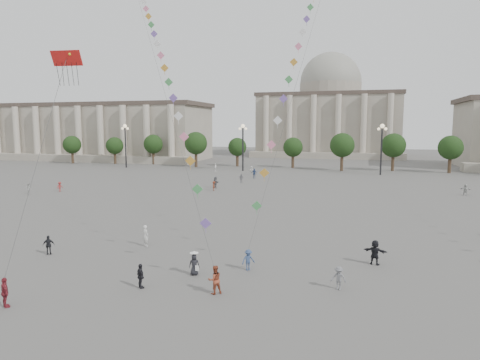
# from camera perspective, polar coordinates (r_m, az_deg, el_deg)

# --- Properties ---
(ground) EXTENTS (360.00, 360.00, 0.00)m
(ground) POSITION_cam_1_polar(r_m,az_deg,el_deg) (28.09, -8.14, -14.05)
(ground) COLOR #575552
(ground) RESTS_ON ground
(hall_west) EXTENTS (84.00, 26.22, 17.20)m
(hall_west) POSITION_cam_1_polar(r_m,az_deg,el_deg) (145.70, -20.46, 6.05)
(hall_west) COLOR gray
(hall_west) RESTS_ON ground
(hall_central) EXTENTS (48.30, 34.30, 35.50)m
(hall_central) POSITION_cam_1_polar(r_m,az_deg,el_deg) (153.55, 11.83, 8.54)
(hall_central) COLOR gray
(hall_central) RESTS_ON ground
(tree_row) EXTENTS (137.12, 5.12, 8.00)m
(tree_row) POSITION_cam_1_polar(r_m,az_deg,el_deg) (102.57, 9.71, 4.41)
(tree_row) COLOR #34241A
(tree_row) RESTS_ON ground
(lamp_post_far_west) EXTENTS (2.00, 0.90, 10.65)m
(lamp_post_far_west) POSITION_cam_1_polar(r_m,az_deg,el_deg) (109.23, -15.05, 5.46)
(lamp_post_far_west) COLOR #262628
(lamp_post_far_west) RESTS_ON ground
(lamp_post_mid_west) EXTENTS (2.00, 0.90, 10.65)m
(lamp_post_mid_west) POSITION_cam_1_polar(r_m,az_deg,el_deg) (97.40, 0.38, 5.53)
(lamp_post_mid_west) COLOR #262628
(lamp_post_mid_west) RESTS_ON ground
(lamp_post_mid_east) EXTENTS (2.00, 0.90, 10.65)m
(lamp_post_mid_east) POSITION_cam_1_polar(r_m,az_deg,el_deg) (94.04, 18.38, 5.11)
(lamp_post_mid_east) COLOR #262628
(lamp_post_mid_east) RESTS_ON ground
(person_crowd_0) EXTENTS (1.23, 0.85, 1.94)m
(person_crowd_0) POSITION_cam_1_polar(r_m,az_deg,el_deg) (83.82, 1.90, 0.89)
(person_crowd_0) COLOR #384D7E
(person_crowd_0) RESTS_ON ground
(person_crowd_1) EXTENTS (0.99, 1.03, 1.67)m
(person_crowd_1) POSITION_cam_1_polar(r_m,az_deg,el_deg) (71.64, -26.31, -1.04)
(person_crowd_1) COLOR #B2B2AE
(person_crowd_1) RESTS_ON ground
(person_crowd_2) EXTENTS (0.85, 1.11, 1.52)m
(person_crowd_2) POSITION_cam_1_polar(r_m,az_deg,el_deg) (72.56, -22.90, -0.82)
(person_crowd_2) COLOR maroon
(person_crowd_2) RESTS_ON ground
(person_crowd_3) EXTENTS (1.79, 0.93, 1.85)m
(person_crowd_3) POSITION_cam_1_polar(r_m,az_deg,el_deg) (33.38, 17.55, -9.18)
(person_crowd_3) COLOR black
(person_crowd_3) RESTS_ON ground
(person_crowd_4) EXTENTS (1.13, 1.78, 1.83)m
(person_crowd_4) POSITION_cam_1_polar(r_m,az_deg,el_deg) (90.03, 1.54, 1.29)
(person_crowd_4) COLOR white
(person_crowd_4) RESTS_ON ground
(person_crowd_6) EXTENTS (1.02, 0.66, 1.49)m
(person_crowd_6) POSITION_cam_1_polar(r_m,az_deg,el_deg) (27.97, 13.02, -12.63)
(person_crowd_6) COLOR slate
(person_crowd_6) RESTS_ON ground
(person_crowd_7) EXTENTS (1.63, 0.86, 1.68)m
(person_crowd_7) POSITION_cam_1_polar(r_m,az_deg,el_deg) (71.36, 27.83, -1.15)
(person_crowd_7) COLOR #B8B9B4
(person_crowd_7) RESTS_ON ground
(person_crowd_10) EXTENTS (0.43, 0.65, 1.74)m
(person_crowd_10) POSITION_cam_1_polar(r_m,az_deg,el_deg) (97.63, -3.28, 1.71)
(person_crowd_10) COLOR white
(person_crowd_10) RESTS_ON ground
(person_crowd_12) EXTENTS (1.65, 1.63, 1.90)m
(person_crowd_12) POSITION_cam_1_polar(r_m,az_deg,el_deg) (70.67, -3.29, -0.31)
(person_crowd_12) COLOR #5A5B5E
(person_crowd_12) RESTS_ON ground
(person_crowd_13) EXTENTS (0.79, 0.72, 1.82)m
(person_crowd_13) POSITION_cam_1_polar(r_m,az_deg,el_deg) (37.46, -12.46, -7.26)
(person_crowd_13) COLOR silver
(person_crowd_13) RESTS_ON ground
(person_crowd_16) EXTENTS (1.01, 0.55, 1.64)m
(person_crowd_16) POSITION_cam_1_polar(r_m,az_deg,el_deg) (77.08, 0.16, 0.22)
(person_crowd_16) COLOR slate
(person_crowd_16) RESTS_ON ground
(person_crowd_17) EXTENTS (1.01, 1.13, 1.52)m
(person_crowd_17) POSITION_cam_1_polar(r_m,az_deg,el_deg) (67.81, -3.50, -0.79)
(person_crowd_17) COLOR brown
(person_crowd_17) RESTS_ON ground
(tourist_0) EXTENTS (1.08, 0.90, 1.73)m
(tourist_0) POSITION_cam_1_polar(r_m,az_deg,el_deg) (28.09, -28.85, -13.01)
(tourist_0) COLOR maroon
(tourist_0) RESTS_ON ground
(tourist_1) EXTENTS (0.96, 0.88, 1.58)m
(tourist_1) POSITION_cam_1_polar(r_m,az_deg,el_deg) (28.20, -13.11, -12.37)
(tourist_1) COLOR black
(tourist_1) RESTS_ON ground
(tourist_4) EXTENTS (0.98, 0.77, 1.55)m
(tourist_4) POSITION_cam_1_polar(r_m,az_deg,el_deg) (37.50, -24.14, -7.92)
(tourist_4) COLOR black
(tourist_4) RESTS_ON ground
(kite_flyer_0) EXTENTS (1.09, 1.05, 1.76)m
(kite_flyer_0) POSITION_cam_1_polar(r_m,az_deg,el_deg) (26.68, -3.38, -13.13)
(kite_flyer_0) COLOR #9A422A
(kite_flyer_0) RESTS_ON ground
(kite_flyer_1) EXTENTS (1.11, 1.05, 1.51)m
(kite_flyer_1) POSITION_cam_1_polar(r_m,az_deg,el_deg) (30.74, 1.11, -10.60)
(kite_flyer_1) COLOR #334873
(kite_flyer_1) RESTS_ON ground
(hat_person) EXTENTS (0.84, 0.69, 1.69)m
(hat_person) POSITION_cam_1_polar(r_m,az_deg,el_deg) (29.94, -6.11, -11.02)
(hat_person) COLOR black
(hat_person) RESTS_ON ground
(dragon_kite) EXTENTS (2.25, 4.34, 15.51)m
(dragon_kite) POSITION_cam_1_polar(r_m,az_deg,el_deg) (33.43, -22.10, 13.50)
(dragon_kite) COLOR red
(dragon_kite) RESTS_ON ground
(kite_train_west) EXTENTS (33.92, 48.29, 73.08)m
(kite_train_west) POSITION_cam_1_polar(r_m,az_deg,el_deg) (57.53, -12.55, 21.12)
(kite_train_west) COLOR #3F3F3F
(kite_train_west) RESTS_ON ground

